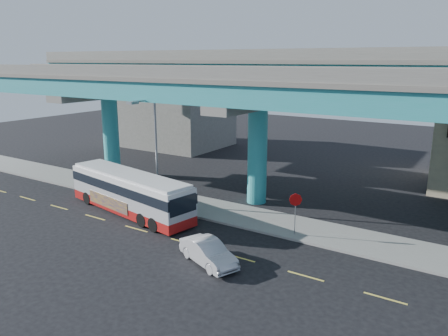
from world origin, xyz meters
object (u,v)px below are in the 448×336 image
Objects in this scene: sedan at (208,252)px; street_lamp at (151,137)px; stop_sign at (295,205)px; transit_bus at (130,191)px; parked_car at (117,180)px.

street_lamp reaches higher than sedan.
transit_bus is at bearing -178.56° from stop_sign.
street_lamp reaches higher than transit_bus.
stop_sign is (11.93, 2.36, 0.49)m from transit_bus.
parked_car is 7.89m from street_lamp.
stop_sign is at bearing 0.20° from sedan.
parked_car is at bearing 160.30° from street_lamp.
sedan is at bearing -113.13° from parked_car.
street_lamp is (-8.73, 5.28, 4.78)m from sedan.
sedan is 11.26m from street_lamp.
stop_sign is (17.20, -1.40, 1.31)m from parked_car.
street_lamp is (0.76, 1.61, 3.80)m from transit_bus.
stop_sign is at bearing 3.85° from street_lamp.
stop_sign is (11.18, 0.75, -3.31)m from street_lamp.
parked_car is at bearing 165.57° from stop_sign.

